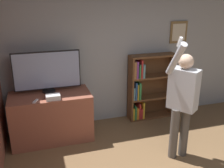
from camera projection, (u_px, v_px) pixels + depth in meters
wall_back at (112, 53)px, 4.97m from camera, size 6.03×0.09×2.70m
tv_ledge at (52, 117)px, 4.54m from camera, size 1.35×0.68×0.83m
television at (47, 71)px, 4.39m from camera, size 1.11×0.22×0.71m
game_console at (53, 97)px, 4.19m from camera, size 0.23×0.17×0.08m
remote_loose at (35, 101)px, 4.10m from camera, size 0.09×0.14×0.02m
bookshelf at (147, 88)px, 5.23m from camera, size 0.93×0.28×1.32m
person at (183, 98)px, 3.83m from camera, size 0.55×0.54×1.93m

